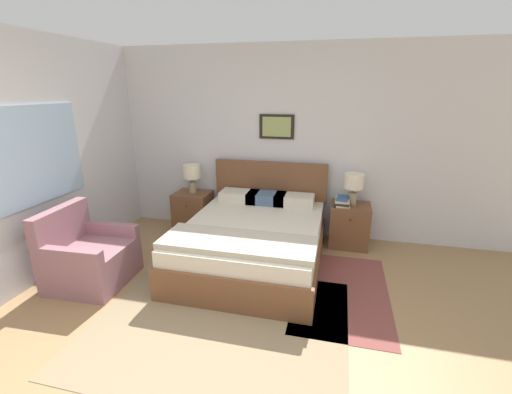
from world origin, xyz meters
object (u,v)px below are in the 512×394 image
at_px(nightstand_by_door, 349,225).
at_px(table_lamp_by_door, 354,183).
at_px(table_lamp_near_window, 192,173).
at_px(nightstand_near_window, 193,211).
at_px(bed, 254,240).
at_px(armchair, 88,258).

distance_m(nightstand_by_door, table_lamp_by_door, 0.57).
bearing_deg(table_lamp_by_door, table_lamp_near_window, 180.00).
bearing_deg(nightstand_by_door, nightstand_near_window, 180.00).
height_order(bed, armchair, bed).
relative_size(nightstand_by_door, table_lamp_near_window, 1.40).
bearing_deg(armchair, nightstand_by_door, 117.77).
bearing_deg(table_lamp_near_window, table_lamp_by_door, 0.00).
bearing_deg(table_lamp_by_door, armchair, -149.36).
bearing_deg(nightstand_by_door, table_lamp_by_door, 62.92).
distance_m(nightstand_near_window, nightstand_by_door, 2.24).
bearing_deg(armchair, bed, 114.88).
distance_m(bed, table_lamp_by_door, 1.49).
distance_m(armchair, table_lamp_near_window, 1.81).
xyz_separation_m(bed, table_lamp_near_window, (-1.12, 0.79, 0.56)).
xyz_separation_m(armchair, table_lamp_by_door, (2.77, 1.64, 0.58)).
bearing_deg(table_lamp_near_window, nightstand_near_window, -98.04).
height_order(bed, table_lamp_near_window, bed).
distance_m(bed, armchair, 1.84).
height_order(nightstand_by_door, table_lamp_by_door, table_lamp_by_door).
relative_size(table_lamp_near_window, table_lamp_by_door, 1.00).
relative_size(bed, nightstand_near_window, 3.49).
bearing_deg(armchair, table_lamp_by_door, 118.03).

